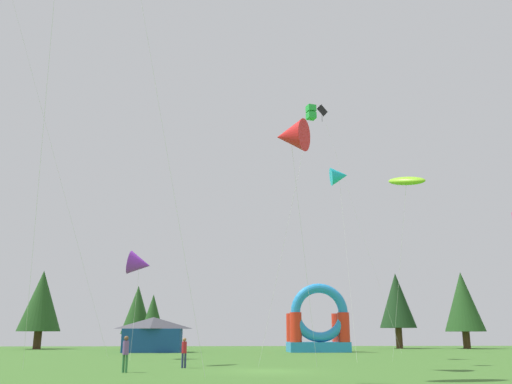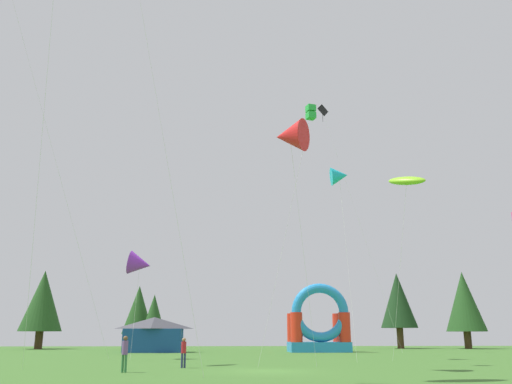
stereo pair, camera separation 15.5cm
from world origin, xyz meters
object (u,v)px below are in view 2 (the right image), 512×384
kite_cyan_delta (339,176)px  kite_lime_parafoil (407,181)px  person_left_edge (125,351)px  kite_green_box (311,113)px  festival_tent (154,335)px  kite_black_diamond (323,113)px  person_midfield (184,350)px  kite_red_delta (290,136)px  inflatable_blue_arch (319,328)px  kite_purple_delta (140,264)px

kite_cyan_delta → kite_lime_parafoil: size_ratio=1.12×
kite_cyan_delta → person_left_edge: bearing=-135.6°
kite_green_box → festival_tent: 31.70m
kite_black_diamond → festival_tent: size_ratio=4.66×
person_midfield → person_left_edge: bearing=41.9°
kite_lime_parafoil → person_left_edge: 23.47m
kite_black_diamond → kite_cyan_delta: size_ratio=1.81×
kite_red_delta → person_left_edge: size_ratio=8.05×
kite_red_delta → person_left_edge: 14.61m
inflatable_blue_arch → festival_tent: inflatable_blue_arch is taller
inflatable_blue_arch → person_left_edge: bearing=-115.9°
person_left_edge → kite_red_delta: bearing=-152.2°
kite_red_delta → festival_tent: size_ratio=2.38×
kite_lime_parafoil → inflatable_blue_arch: bearing=98.9°
kite_black_diamond → inflatable_blue_arch: size_ratio=3.87×
kite_black_diamond → kite_red_delta: bearing=-104.4°
kite_cyan_delta → kite_lime_parafoil: (4.07, -4.11, -1.51)m
kite_red_delta → inflatable_blue_arch: size_ratio=1.98×
person_left_edge → kite_purple_delta: bearing=-63.7°
kite_black_diamond → festival_tent: kite_black_diamond is taller
kite_lime_parafoil → kite_green_box: bearing=-152.2°
kite_green_box → kite_black_diamond: bearing=77.5°
kite_black_diamond → person_left_edge: bearing=-118.1°
kite_purple_delta → festival_tent: kite_purple_delta is taller
kite_purple_delta → person_left_edge: size_ratio=4.74×
kite_red_delta → festival_tent: (-10.96, 29.40, -11.09)m
kite_purple_delta → festival_tent: size_ratio=1.40×
person_left_edge → inflatable_blue_arch: 33.75m
person_left_edge → person_midfield: (2.61, 3.54, -0.06)m
kite_purple_delta → kite_lime_parafoil: (19.86, -5.38, 5.55)m
kite_cyan_delta → person_midfield: kite_cyan_delta is taller
kite_black_diamond → person_midfield: kite_black_diamond is taller
kite_cyan_delta → kite_green_box: bearing=-113.5°
kite_red_delta → kite_lime_parafoil: size_ratio=1.03×
kite_cyan_delta → inflatable_blue_arch: kite_cyan_delta is taller
kite_purple_delta → kite_red_delta: size_ratio=0.59×
kite_red_delta → festival_tent: bearing=110.4°
kite_cyan_delta → person_left_edge: (-13.94, -13.64, -13.16)m
kite_green_box → kite_lime_parafoil: (7.61, 4.02, -3.45)m
kite_black_diamond → kite_green_box: (-5.30, -23.83, -10.18)m
kite_green_box → inflatable_blue_arch: bearing=80.1°
kite_purple_delta → festival_tent: 16.65m
person_midfield → inflatable_blue_arch: size_ratio=0.23×
kite_red_delta → kite_cyan_delta: bearing=66.1°
kite_black_diamond → person_midfield: 38.47m
kite_red_delta → kite_lime_parafoil: bearing=40.9°
person_left_edge → festival_tent: size_ratio=0.30×
kite_red_delta → person_midfield: (-5.86, 2.26, -11.90)m
kite_red_delta → kite_cyan_delta: 13.59m
kite_black_diamond → festival_tent: 30.57m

